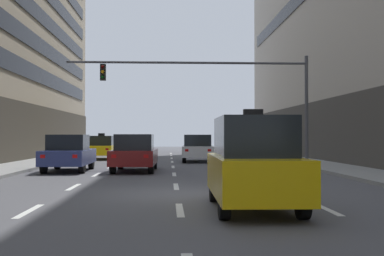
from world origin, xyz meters
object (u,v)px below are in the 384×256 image
Objects in this scene: car_driving_1 at (135,153)px; taxi_driving_2 at (102,148)px; car_driving_3 at (69,153)px; traffic_signal_0 at (225,85)px; car_driving_0 at (197,148)px; taxi_driving_4 at (253,163)px.

taxi_driving_2 is at bearing 104.64° from car_driving_1.
taxi_driving_2 reaches higher than car_driving_3.
car_driving_1 is at bearing -150.06° from traffic_signal_0.
taxi_driving_4 is at bearing -89.89° from car_driving_0.
taxi_driving_2 reaches higher than car_driving_0.
car_driving_0 is at bearing 100.60° from traffic_signal_0.
car_driving_3 is 8.59m from traffic_signal_0.
car_driving_0 reaches higher than car_driving_3.
car_driving_0 is 8.98m from car_driving_1.
car_driving_1 is at bearing -4.38° from car_driving_3.
taxi_driving_4 is 14.76m from traffic_signal_0.
traffic_signal_0 is (1.08, -5.75, 3.46)m from car_driving_0.
car_driving_0 is 7.45m from taxi_driving_2.
car_driving_0 is 0.37× the size of traffic_signal_0.
car_driving_0 is 1.02× the size of car_driving_3.
car_driving_1 is 12.28m from taxi_driving_4.
car_driving_3 is at bearing -89.64° from taxi_driving_2.
taxi_driving_2 is 24.62m from taxi_driving_4.
car_driving_3 is (-3.05, 0.23, -0.01)m from car_driving_1.
taxi_driving_4 is at bearing -94.13° from traffic_signal_0.
car_driving_0 and car_driving_1 have the same top height.
taxi_driving_4 is at bearing -61.70° from car_driving_3.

